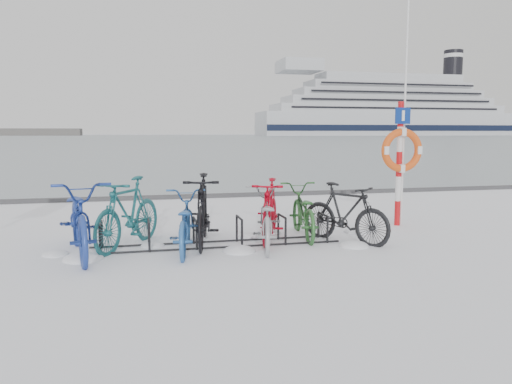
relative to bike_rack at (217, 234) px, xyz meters
name	(u,v)px	position (x,y,z in m)	size (l,w,h in m)	color
ground	(218,245)	(0.00, 0.00, -0.18)	(900.00, 900.00, 0.00)	white
ice_sheet	(143,138)	(0.00, 155.00, -0.17)	(400.00, 298.00, 0.02)	#95A0A9
quay_edge	(185,197)	(0.00, 5.90, -0.13)	(400.00, 0.25, 0.10)	#3F3F42
bike_rack	(217,234)	(0.00, 0.00, 0.00)	(4.00, 0.48, 0.46)	black
lifebuoy_station	(401,151)	(3.72, 0.89, 1.29)	(0.84, 0.23, 4.37)	red
cruise_ferry	(386,112)	(117.50, 219.35, 11.37)	(129.09, 24.37, 42.42)	silver
bike_0	(80,216)	(-2.08, -0.14, 0.41)	(0.78, 2.24, 1.18)	navy
bike_1	(128,211)	(-1.39, 0.25, 0.39)	(0.54, 1.91, 1.15)	#1A5A5F
bike_2	(184,220)	(-0.55, -0.22, 0.29)	(0.63, 1.80, 0.95)	#2B5FA5
bike_3	(203,208)	(-0.21, 0.21, 0.41)	(0.55, 1.96, 1.18)	black
bike_4	(266,216)	(0.74, -0.22, 0.31)	(0.65, 1.86, 0.98)	#9A9DA1
bike_5	(270,208)	(0.94, 0.27, 0.35)	(0.50, 1.78, 1.07)	#AA0618
bike_6	(302,209)	(1.56, 0.38, 0.30)	(0.63, 1.82, 0.95)	#2B612C
bike_7	(345,211)	(2.13, -0.17, 0.33)	(0.48, 1.70, 1.02)	black
snow_drifts	(228,246)	(0.17, -0.07, -0.18)	(5.54, 1.85, 0.20)	white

